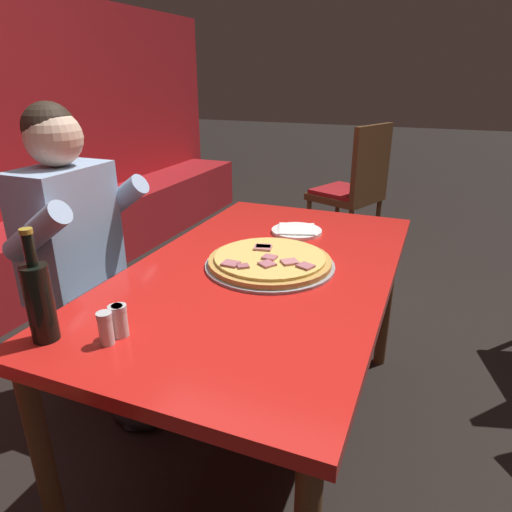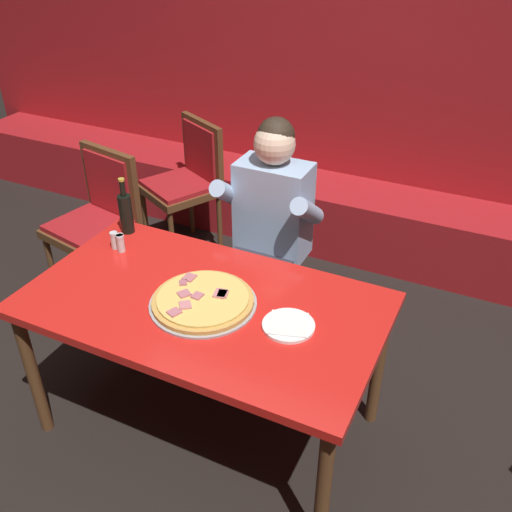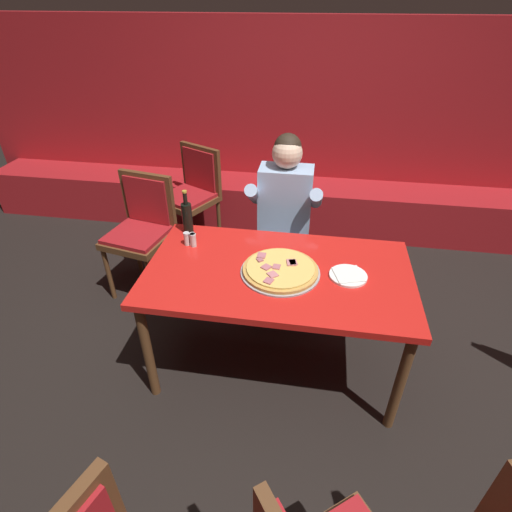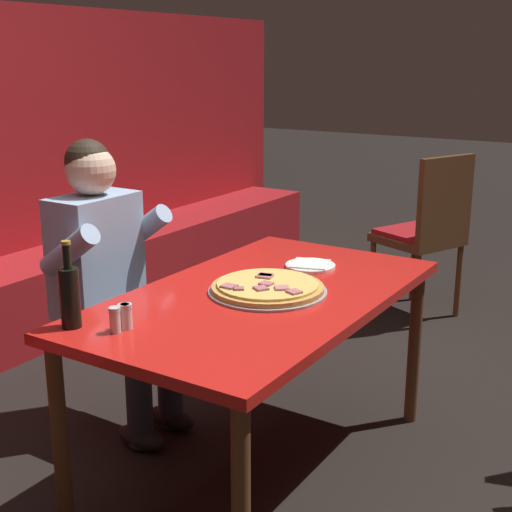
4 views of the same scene
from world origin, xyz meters
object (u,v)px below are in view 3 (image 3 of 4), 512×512
object	(u,v)px
shaker_parmesan	(193,241)
dining_chair_far_right	(193,190)
beer_bottle	(187,217)
diner_seated_blue_shirt	(284,216)
shaker_red_pepper_flakes	(193,240)
pizza	(280,270)
shaker_oregano	(187,239)
dining_chair_far_left	(142,225)
main_dining_table	(278,281)
plate_white_paper	(348,276)

from	to	relation	value
shaker_parmesan	dining_chair_far_right	world-z (taller)	dining_chair_far_right
beer_bottle	diner_seated_blue_shirt	distance (m)	0.72
dining_chair_far_right	shaker_red_pepper_flakes	bearing A→B (deg)	-72.58
pizza	shaker_oregano	distance (m)	0.64
shaker_parmesan	dining_chair_far_left	world-z (taller)	dining_chair_far_left
shaker_red_pepper_flakes	diner_seated_blue_shirt	size ratio (longest dim) A/B	0.07
pizza	beer_bottle	size ratio (longest dim) A/B	1.54
main_dining_table	dining_chair_far_right	world-z (taller)	dining_chair_far_right
shaker_oregano	shaker_red_pepper_flakes	bearing A→B (deg)	-5.06
shaker_red_pepper_flakes	shaker_parmesan	world-z (taller)	same
beer_bottle	shaker_red_pepper_flakes	distance (m)	0.19
beer_bottle	dining_chair_far_left	bearing A→B (deg)	146.01
pizza	dining_chair_far_left	size ratio (longest dim) A/B	0.48
shaker_parmesan	main_dining_table	bearing A→B (deg)	-17.53
beer_bottle	shaker_parmesan	bearing A→B (deg)	-63.10
pizza	dining_chair_far_left	world-z (taller)	dining_chair_far_left
pizza	dining_chair_far_left	distance (m)	1.34
shaker_red_pepper_flakes	dining_chair_far_left	size ratio (longest dim) A/B	0.09
beer_bottle	dining_chair_far_left	xyz separation A→B (m)	(-0.49, 0.33, -0.29)
shaker_oregano	diner_seated_blue_shirt	bearing A→B (deg)	44.63
diner_seated_blue_shirt	dining_chair_far_left	size ratio (longest dim) A/B	1.35
beer_bottle	dining_chair_far_right	distance (m)	1.12
shaker_oregano	plate_white_paper	bearing A→B (deg)	-10.71
diner_seated_blue_shirt	dining_chair_far_left	bearing A→B (deg)	-176.95
main_dining_table	pizza	distance (m)	0.10
beer_bottle	pizza	bearing A→B (deg)	-29.09
shaker_red_pepper_flakes	plate_white_paper	bearing A→B (deg)	-10.94
shaker_oregano	shaker_parmesan	world-z (taller)	same
plate_white_paper	shaker_oregano	world-z (taller)	shaker_oregano
beer_bottle	diner_seated_blue_shirt	xyz separation A→B (m)	(0.59, 0.39, -0.15)
beer_bottle	dining_chair_far_left	distance (m)	0.66
main_dining_table	plate_white_paper	xyz separation A→B (m)	(0.39, -0.00, 0.08)
shaker_parmesan	diner_seated_blue_shirt	world-z (taller)	diner_seated_blue_shirt
plate_white_paper	dining_chair_far_left	world-z (taller)	dining_chair_far_left
beer_bottle	plate_white_paper	bearing A→B (deg)	-18.50
pizza	shaker_oregano	xyz separation A→B (m)	(-0.61, 0.20, 0.02)
beer_bottle	dining_chair_far_right	size ratio (longest dim) A/B	0.31
plate_white_paper	shaker_red_pepper_flakes	size ratio (longest dim) A/B	2.44
plate_white_paper	shaker_red_pepper_flakes	xyz separation A→B (m)	(-0.94, 0.18, 0.03)
main_dining_table	shaker_oregano	xyz separation A→B (m)	(-0.59, 0.18, 0.11)
plate_white_paper	shaker_red_pepper_flakes	bearing A→B (deg)	169.06
pizza	plate_white_paper	bearing A→B (deg)	2.54
beer_bottle	shaker_oregano	distance (m)	0.18
shaker_red_pepper_flakes	diner_seated_blue_shirt	xyz separation A→B (m)	(0.51, 0.55, -0.08)
main_dining_table	beer_bottle	world-z (taller)	beer_bottle
main_dining_table	shaker_red_pepper_flakes	distance (m)	0.59
dining_chair_far_left	shaker_oregano	bearing A→B (deg)	-42.59
pizza	shaker_oregano	bearing A→B (deg)	161.49
main_dining_table	diner_seated_blue_shirt	xyz separation A→B (m)	(-0.04, 0.73, 0.04)
main_dining_table	pizza	bearing A→B (deg)	-56.94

